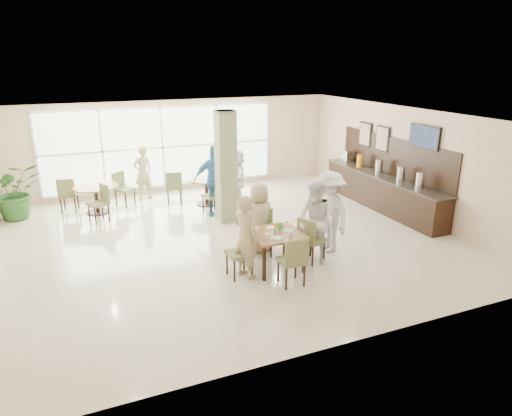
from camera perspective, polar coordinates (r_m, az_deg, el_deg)
name	(u,v)px	position (r m, az deg, el deg)	size (l,w,h in m)	color
ground	(228,239)	(10.60, -3.52, -3.89)	(10.00, 10.00, 0.00)	beige
room_shell	(226,167)	(10.08, -3.71, 5.10)	(10.00, 10.00, 10.00)	white
window_bank	(163,147)	(14.24, -11.61, 7.43)	(7.00, 0.04, 7.00)	silver
column	(226,168)	(11.38, -3.78, 5.07)	(0.45, 0.45, 2.80)	#787E58
main_table	(275,237)	(8.95, 2.42, -3.62)	(1.01, 1.01, 0.75)	brown
round_table_left	(96,191)	(12.92, -19.39, 1.96)	(1.20, 1.20, 0.75)	brown
round_table_right	(206,185)	(13.00, -6.21, 2.83)	(1.01, 1.01, 0.75)	brown
chairs_main_table	(276,246)	(9.00, 2.57, -4.77)	(2.14, 1.98, 0.95)	brown
chairs_table_left	(97,196)	(12.95, -19.21, 1.47)	(2.06, 1.74, 0.95)	brown
chairs_table_right	(204,188)	(13.04, -6.54, 2.51)	(2.12, 1.85, 0.95)	brown
tabletop_clutter	(276,230)	(8.89, 2.54, -2.74)	(0.72, 0.74, 0.21)	white
buffet_counter	(382,189)	(13.04, 15.51, 2.31)	(0.64, 4.70, 1.95)	black
wall_tv	(424,137)	(12.04, 20.30, 8.36)	(0.06, 1.00, 0.58)	black
framed_art_a	(382,139)	(13.29, 15.53, 8.35)	(0.05, 0.55, 0.70)	black
framed_art_b	(365,134)	(13.92, 13.50, 8.94)	(0.05, 0.55, 0.70)	black
potted_plant	(15,191)	(13.27, -27.94, 1.86)	(1.31, 1.31, 1.45)	#295B24
teen_left	(246,237)	(8.55, -1.31, -3.61)	(0.59, 0.39, 1.62)	tan
teen_far	(259,218)	(9.69, 0.41, -1.23)	(0.74, 0.41, 1.52)	tan
teen_right	(316,222)	(9.24, 7.51, -1.73)	(0.84, 0.65, 1.72)	white
teen_standing	(329,212)	(9.80, 9.16, -0.49)	(1.14, 0.66, 1.76)	#B6B6B8
adult_a	(215,180)	(12.01, -5.18, 3.47)	(1.10, 0.63, 1.88)	teal
adult_b	(237,175)	(13.17, -2.38, 4.09)	(1.42, 0.61, 1.53)	white
adult_standing	(143,173)	(13.69, -13.94, 4.28)	(0.59, 0.39, 1.61)	tan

